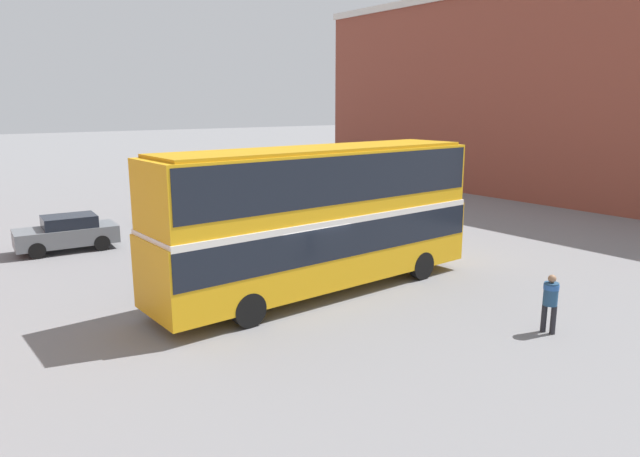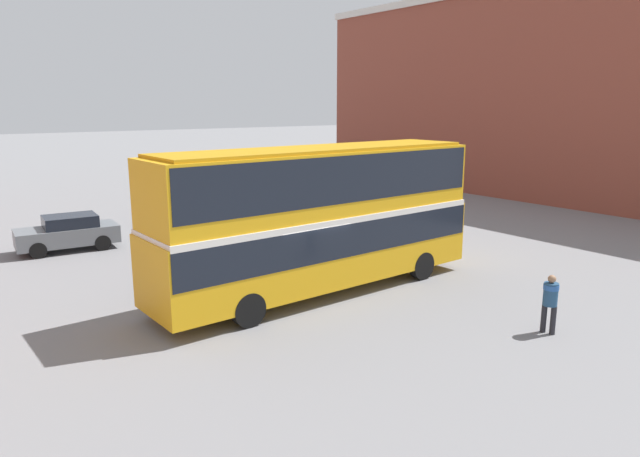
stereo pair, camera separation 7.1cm
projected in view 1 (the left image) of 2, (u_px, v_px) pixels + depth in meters
name	position (u px, v px, depth m)	size (l,w,h in m)	color
ground_plane	(297.00, 299.00, 18.05)	(240.00, 240.00, 0.00)	slate
building_row_right	(566.00, 93.00, 37.76)	(9.77, 37.52, 13.50)	brown
double_decker_bus	(320.00, 211.00, 18.25)	(11.53, 2.88, 4.74)	gold
pedestrian_foreground	(550.00, 298.00, 15.22)	(0.48, 0.48, 1.63)	#232328
parked_car_kerb_near	(266.00, 186.00, 37.55)	(3.98, 1.85, 1.52)	silver
parked_car_kerb_far	(190.00, 205.00, 30.57)	(4.58, 1.94, 1.50)	black
parked_car_side_street	(67.00, 233.00, 23.96)	(4.13, 2.07, 1.49)	slate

